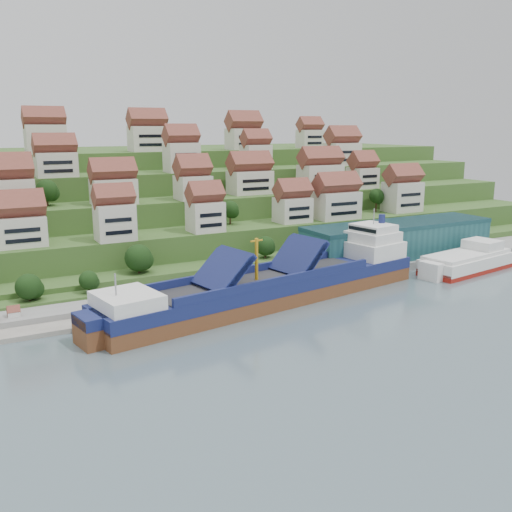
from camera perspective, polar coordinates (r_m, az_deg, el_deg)
ground at (r=130.93m, az=1.82°, el=-4.74°), size 300.00×300.00×0.00m
quay at (r=153.08m, az=5.49°, el=-1.77°), size 180.00×14.00×2.20m
hillside at (r=222.43m, az=-11.72°, el=5.09°), size 260.00×128.00×31.00m
hillside_village at (r=180.04m, az=-7.43°, el=7.84°), size 159.33×62.80×29.12m
hillside_trees at (r=161.41m, az=-9.42°, el=4.31°), size 141.01×62.17×31.40m
warehouse at (r=172.70m, az=14.03°, el=1.65°), size 60.00×15.00×10.00m
flagpole at (r=146.66m, az=6.01°, el=-0.10°), size 1.28×0.16×8.00m
cargo_ship at (r=131.82m, az=2.33°, el=-3.04°), size 84.82×26.81×18.67m
second_ship at (r=169.97m, az=20.39°, el=-0.53°), size 31.31×15.62×8.69m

